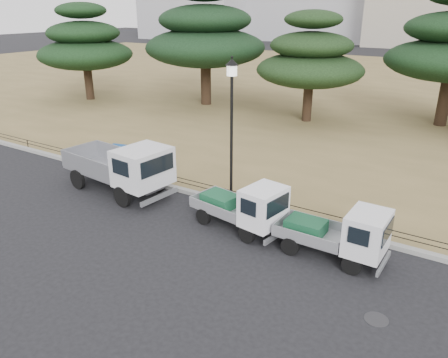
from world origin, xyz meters
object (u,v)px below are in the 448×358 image
Objects in this scene: truck_kei_rear at (339,233)px; tarp_pile at (116,157)px; truck_large at (121,165)px; truck_kei_front at (244,206)px; street_lamp at (232,107)px.

tarp_pile is (-11.57, 2.16, -0.29)m from truck_kei_rear.
truck_large is 5.85m from truck_kei_front.
street_lamp reaches higher than truck_large.
truck_kei_front is at bearing -14.31° from tarp_pile.
truck_kei_front reaches higher than truck_kei_rear.
truck_large is 5.23m from street_lamp.
street_lamp reaches higher than truck_kei_rear.
truck_kei_front is 1.96× the size of tarp_pile.
street_lamp is at bearing 27.23° from truck_large.
truck_large is at bearing 179.69° from truck_kei_rear.
truck_kei_front is (5.84, -0.13, -0.32)m from truck_large.
truck_kei_front is at bearing 179.87° from truck_kei_rear.
street_lamp is (-1.59, 1.78, 2.90)m from truck_kei_front.
truck_kei_front is 3.35m from truck_kei_rear.
truck_large is 0.96× the size of street_lamp.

